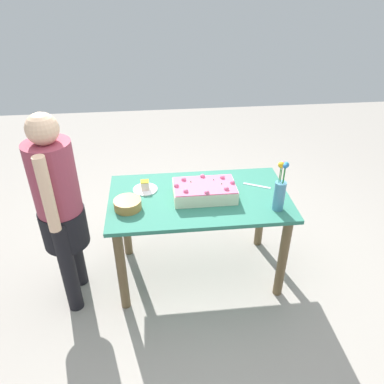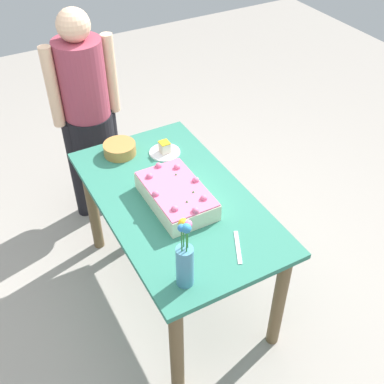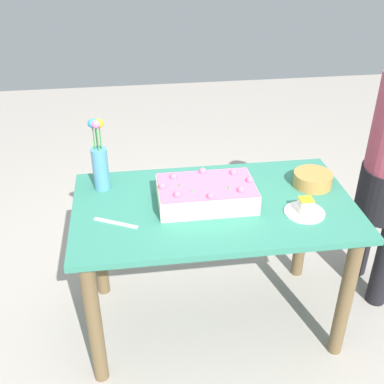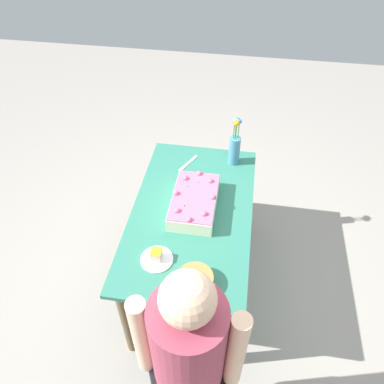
{
  "view_description": "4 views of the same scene",
  "coord_description": "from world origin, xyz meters",
  "px_view_note": "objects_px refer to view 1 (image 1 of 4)",
  "views": [
    {
      "loc": [
        -0.3,
        -2.31,
        2.25
      ],
      "look_at": [
        -0.06,
        -0.07,
        0.84
      ],
      "focal_mm": 35.0,
      "sensor_mm": 36.0,
      "label": 1
    },
    {
      "loc": [
        1.74,
        -0.85,
        2.44
      ],
      "look_at": [
        0.06,
        0.07,
        0.81
      ],
      "focal_mm": 45.0,
      "sensor_mm": 36.0,
      "label": 2
    },
    {
      "loc": [
        0.37,
        1.89,
        1.99
      ],
      "look_at": [
        0.1,
        -0.07,
        0.79
      ],
      "focal_mm": 45.0,
      "sensor_mm": 36.0,
      "label": 3
    },
    {
      "loc": [
        -1.59,
        -0.25,
        2.5
      ],
      "look_at": [
        0.07,
        0.01,
        0.86
      ],
      "focal_mm": 35.0,
      "sensor_mm": 36.0,
      "label": 4
    }
  ],
  "objects_px": {
    "fruit_bowl": "(128,204)",
    "cake_knife": "(257,186)",
    "sheet_cake": "(204,191)",
    "flower_vase": "(280,191)",
    "serving_plate_with_slice": "(145,187)",
    "person_standing": "(59,204)"
  },
  "relations": [
    {
      "from": "sheet_cake",
      "to": "cake_knife",
      "type": "height_order",
      "value": "sheet_cake"
    },
    {
      "from": "cake_knife",
      "to": "sheet_cake",
      "type": "bearing_deg",
      "value": -138.4
    },
    {
      "from": "cake_knife",
      "to": "person_standing",
      "type": "height_order",
      "value": "person_standing"
    },
    {
      "from": "person_standing",
      "to": "flower_vase",
      "type": "bearing_deg",
      "value": -3.02
    },
    {
      "from": "serving_plate_with_slice",
      "to": "flower_vase",
      "type": "bearing_deg",
      "value": -21.04
    },
    {
      "from": "sheet_cake",
      "to": "fruit_bowl",
      "type": "distance_m",
      "value": 0.56
    },
    {
      "from": "serving_plate_with_slice",
      "to": "person_standing",
      "type": "relative_size",
      "value": 0.12
    },
    {
      "from": "serving_plate_with_slice",
      "to": "flower_vase",
      "type": "xyz_separation_m",
      "value": [
        0.92,
        -0.36,
        0.13
      ]
    },
    {
      "from": "sheet_cake",
      "to": "cake_knife",
      "type": "bearing_deg",
      "value": 14.55
    },
    {
      "from": "serving_plate_with_slice",
      "to": "fruit_bowl",
      "type": "height_order",
      "value": "serving_plate_with_slice"
    },
    {
      "from": "fruit_bowl",
      "to": "person_standing",
      "type": "xyz_separation_m",
      "value": [
        -0.45,
        -0.04,
        0.06
      ]
    },
    {
      "from": "sheet_cake",
      "to": "fruit_bowl",
      "type": "xyz_separation_m",
      "value": [
        -0.56,
        -0.09,
        -0.02
      ]
    },
    {
      "from": "person_standing",
      "to": "sheet_cake",
      "type": "bearing_deg",
      "value": 7.41
    },
    {
      "from": "serving_plate_with_slice",
      "to": "flower_vase",
      "type": "relative_size",
      "value": 0.5
    },
    {
      "from": "cake_knife",
      "to": "flower_vase",
      "type": "xyz_separation_m",
      "value": [
        0.06,
        -0.32,
        0.15
      ]
    },
    {
      "from": "sheet_cake",
      "to": "fruit_bowl",
      "type": "height_order",
      "value": "sheet_cake"
    },
    {
      "from": "flower_vase",
      "to": "fruit_bowl",
      "type": "relative_size",
      "value": 1.92
    },
    {
      "from": "sheet_cake",
      "to": "serving_plate_with_slice",
      "type": "distance_m",
      "value": 0.46
    },
    {
      "from": "fruit_bowl",
      "to": "cake_knife",
      "type": "bearing_deg",
      "value": 11.6
    },
    {
      "from": "serving_plate_with_slice",
      "to": "person_standing",
      "type": "distance_m",
      "value": 0.64
    },
    {
      "from": "flower_vase",
      "to": "sheet_cake",
      "type": "bearing_deg",
      "value": 156.85
    },
    {
      "from": "person_standing",
      "to": "fruit_bowl",
      "type": "bearing_deg",
      "value": 5.06
    }
  ]
}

